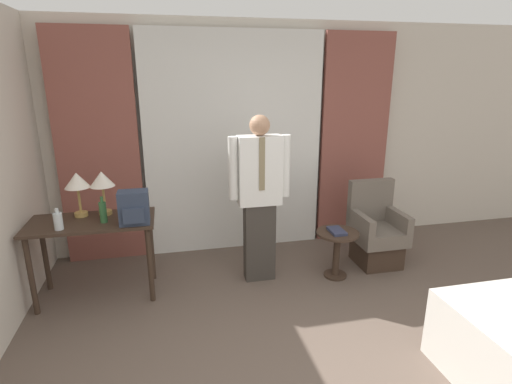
{
  "coord_description": "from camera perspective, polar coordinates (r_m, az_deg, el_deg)",
  "views": [
    {
      "loc": [
        -0.78,
        -1.7,
        2.11
      ],
      "look_at": [
        0.03,
        1.89,
        1.01
      ],
      "focal_mm": 28.0,
      "sensor_mm": 36.0,
      "label": 1
    }
  ],
  "objects": [
    {
      "name": "side_table",
      "position": [
        4.34,
        11.48,
        -7.61
      ],
      "size": [
        0.45,
        0.45,
        0.51
      ],
      "color": "#38281E",
      "rests_on": "ground_plane"
    },
    {
      "name": "wall_back",
      "position": [
        4.86,
        -3.32,
        7.66
      ],
      "size": [
        10.0,
        0.06,
        2.7
      ],
      "color": "beige",
      "rests_on": "ground_plane"
    },
    {
      "name": "table_lamp_left",
      "position": [
        4.12,
        -24.19,
        1.18
      ],
      "size": [
        0.23,
        0.23,
        0.43
      ],
      "color": "tan",
      "rests_on": "desk"
    },
    {
      "name": "curtain_sheer_center",
      "position": [
        4.74,
        -3.05,
        6.71
      ],
      "size": [
        2.09,
        0.06,
        2.58
      ],
      "color": "white",
      "rests_on": "ground_plane"
    },
    {
      "name": "bottle_near_edge",
      "position": [
        3.92,
        -26.42,
        -3.71
      ],
      "size": [
        0.08,
        0.08,
        0.2
      ],
      "color": "silver",
      "rests_on": "desk"
    },
    {
      "name": "armchair",
      "position": [
        4.77,
        16.75,
        -5.72
      ],
      "size": [
        0.53,
        0.55,
        0.94
      ],
      "color": "#38281E",
      "rests_on": "ground_plane"
    },
    {
      "name": "curtain_drape_left",
      "position": [
        4.74,
        -21.64,
        5.55
      ],
      "size": [
        0.88,
        0.06,
        2.58
      ],
      "color": "brown",
      "rests_on": "ground_plane"
    },
    {
      "name": "book",
      "position": [
        4.26,
        11.46,
        -5.48
      ],
      "size": [
        0.14,
        0.23,
        0.03
      ],
      "color": "#2D334C",
      "rests_on": "side_table"
    },
    {
      "name": "desk",
      "position": [
        4.09,
        -22.29,
        -5.41
      ],
      "size": [
        1.14,
        0.57,
        0.78
      ],
      "color": "#38281E",
      "rests_on": "ground_plane"
    },
    {
      "name": "table_lamp_right",
      "position": [
        4.08,
        -21.13,
        1.39
      ],
      "size": [
        0.23,
        0.23,
        0.43
      ],
      "color": "tan",
      "rests_on": "desk"
    },
    {
      "name": "curtain_drape_right",
      "position": [
        5.21,
        13.84,
        7.16
      ],
      "size": [
        0.88,
        0.06,
        2.58
      ],
      "color": "brown",
      "rests_on": "ground_plane"
    },
    {
      "name": "backpack",
      "position": [
        3.79,
        -17.05,
        -2.18
      ],
      "size": [
        0.27,
        0.2,
        0.31
      ],
      "color": "#2D384C",
      "rests_on": "desk"
    },
    {
      "name": "person",
      "position": [
        4.02,
        0.5,
        -0.21
      ],
      "size": [
        0.62,
        0.21,
        1.73
      ],
      "color": "#38332D",
      "rests_on": "ground_plane"
    },
    {
      "name": "bottle_by_lamp",
      "position": [
        3.93,
        -21.01,
        -2.65
      ],
      "size": [
        0.07,
        0.07,
        0.25
      ],
      "color": "#336638",
      "rests_on": "desk"
    }
  ]
}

